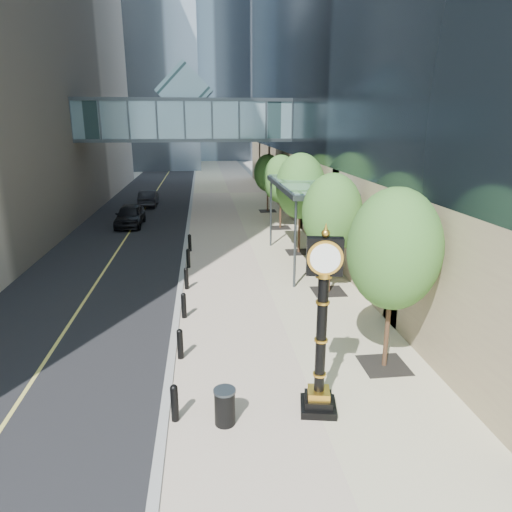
% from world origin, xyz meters
% --- Properties ---
extents(ground, '(320.00, 320.00, 0.00)m').
position_xyz_m(ground, '(0.00, 0.00, 0.00)').
color(ground, gray).
rests_on(ground, ground).
extents(road, '(8.00, 180.00, 0.02)m').
position_xyz_m(road, '(-7.00, 40.00, 0.01)').
color(road, black).
rests_on(road, ground).
extents(sidewalk, '(8.00, 180.00, 0.06)m').
position_xyz_m(sidewalk, '(1.00, 40.00, 0.03)').
color(sidewalk, tan).
rests_on(sidewalk, ground).
extents(curb, '(0.25, 180.00, 0.07)m').
position_xyz_m(curb, '(-3.00, 40.00, 0.04)').
color(curb, gray).
rests_on(curb, ground).
extents(distant_tower_c, '(22.00, 22.00, 65.00)m').
position_xyz_m(distant_tower_c, '(-6.00, 120.00, 32.50)').
color(distant_tower_c, '#9AADC2').
rests_on(distant_tower_c, ground).
extents(skywalk, '(17.00, 4.20, 5.80)m').
position_xyz_m(skywalk, '(-3.00, 28.00, 7.71)').
color(skywalk, slate).
rests_on(skywalk, ground).
extents(entrance_canopy, '(3.00, 8.00, 4.38)m').
position_xyz_m(entrance_canopy, '(3.48, 14.00, 4.19)').
color(entrance_canopy, '#383F44').
rests_on(entrance_canopy, ground).
extents(bollard_row, '(0.20, 16.20, 0.90)m').
position_xyz_m(bollard_row, '(-2.70, 9.00, 0.51)').
color(bollard_row, black).
rests_on(bollard_row, sidewalk).
extents(street_trees, '(2.77, 28.51, 5.69)m').
position_xyz_m(street_trees, '(3.60, 14.84, 3.66)').
color(street_trees, black).
rests_on(street_trees, sidewalk).
extents(street_clock, '(1.07, 1.07, 4.88)m').
position_xyz_m(street_clock, '(1.00, 1.00, 2.17)').
color(street_clock, black).
rests_on(street_clock, sidewalk).
extents(trash_bin, '(0.69, 0.69, 0.90)m').
position_xyz_m(trash_bin, '(-1.45, 0.73, 0.51)').
color(trash_bin, black).
rests_on(trash_bin, sidewalk).
extents(pedestrian, '(0.71, 0.60, 1.66)m').
position_xyz_m(pedestrian, '(4.30, 11.38, 0.89)').
color(pedestrian, beige).
rests_on(pedestrian, sidewalk).
extents(car_near, '(1.89, 4.64, 1.58)m').
position_xyz_m(car_near, '(-7.21, 24.62, 0.81)').
color(car_near, black).
rests_on(car_near, road).
extents(car_far, '(1.52, 4.27, 1.40)m').
position_xyz_m(car_far, '(-6.81, 33.11, 0.72)').
color(car_far, black).
rests_on(car_far, road).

